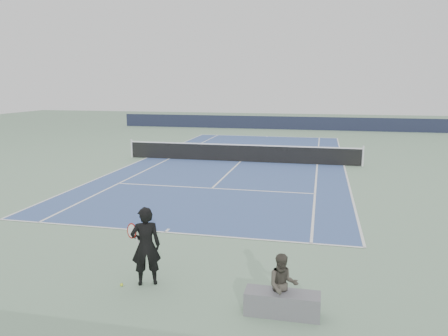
% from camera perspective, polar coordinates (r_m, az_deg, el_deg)
% --- Properties ---
extents(ground, '(80.00, 80.00, 0.00)m').
position_cam_1_polar(ground, '(23.92, 2.18, 0.83)').
color(ground, gray).
extents(court_surface, '(10.97, 23.77, 0.01)m').
position_cam_1_polar(court_surface, '(23.92, 2.18, 0.85)').
color(court_surface, '#3B548D').
rests_on(court_surface, ground).
extents(tennis_net, '(12.90, 0.10, 1.07)m').
position_cam_1_polar(tennis_net, '(23.84, 2.19, 2.02)').
color(tennis_net, silver).
rests_on(tennis_net, ground).
extents(windscreen_far, '(30.00, 0.25, 1.20)m').
position_cam_1_polar(windscreen_far, '(41.42, 6.72, 5.89)').
color(windscreen_far, black).
rests_on(windscreen_far, ground).
extents(tennis_player, '(0.84, 0.68, 1.70)m').
position_cam_1_polar(tennis_player, '(9.45, -10.18, -9.98)').
color(tennis_player, black).
rests_on(tennis_player, ground).
extents(tennis_ball, '(0.07, 0.07, 0.07)m').
position_cam_1_polar(tennis_ball, '(9.77, -13.23, -14.61)').
color(tennis_ball, '#C0DA2C').
rests_on(tennis_ball, ground).
extents(spectator_bench, '(1.44, 0.71, 1.18)m').
position_cam_1_polar(spectator_bench, '(8.40, 7.64, -15.97)').
color(spectator_bench, slate).
rests_on(spectator_bench, ground).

